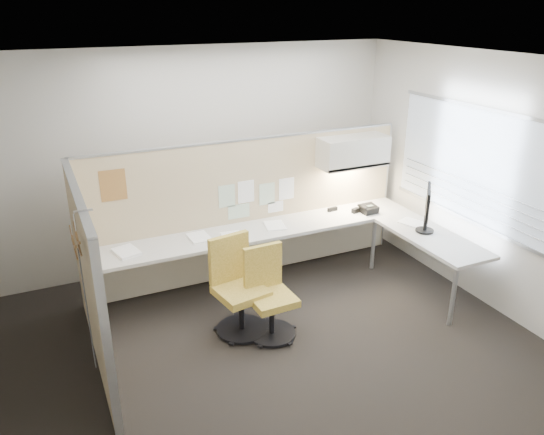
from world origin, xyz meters
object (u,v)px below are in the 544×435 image
desk (293,238)px  monitor (427,207)px  phone (368,209)px  chair_right (269,296)px  chair_left (237,289)px

desk → monitor: bearing=-28.6°
phone → desk: bearing=179.2°
desk → chair_right: (-0.73, -0.89, -0.16)m
chair_right → monitor: monitor is taller
desk → phone: bearing=2.4°
chair_right → phone: bearing=24.7°
chair_right → monitor: bearing=1.6°
desk → chair_left: 1.21m
monitor → desk: bearing=101.6°
desk → chair_left: size_ratio=3.90×
desk → monitor: monitor is taller
chair_right → chair_left: bearing=140.2°
chair_right → phone: chair_right is taller
monitor → phone: 0.88m
chair_left → phone: (2.11, 0.73, 0.30)m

